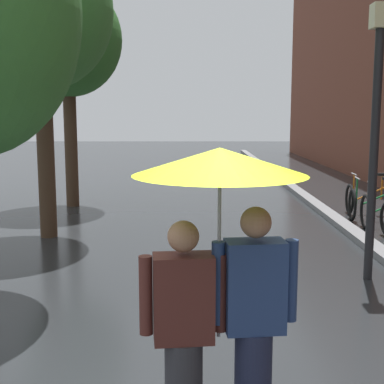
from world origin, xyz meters
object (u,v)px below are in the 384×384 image
(street_tree_1, at_px, (40,13))
(street_lamp_post, at_px, (376,120))
(street_tree_2, at_px, (67,41))
(couple_under_umbrella, at_px, (220,251))
(parked_bicycle_6, at_px, (377,204))
(parked_bicycle_7, at_px, (372,198))

(street_tree_1, xyz_separation_m, street_lamp_post, (5.19, -2.56, -1.86))
(street_tree_2, xyz_separation_m, couple_under_umbrella, (3.18, -9.63, -2.63))
(parked_bicycle_6, relative_size, street_lamp_post, 0.31)
(couple_under_umbrella, bearing_deg, street_tree_2, 108.30)
(street_tree_2, distance_m, parked_bicycle_6, 8.10)
(street_tree_2, bearing_deg, parked_bicycle_7, -8.98)
(street_tree_1, xyz_separation_m, couple_under_umbrella, (2.89, -6.31, -2.67))
(parked_bicycle_6, distance_m, couple_under_umbrella, 8.68)
(couple_under_umbrella, distance_m, street_lamp_post, 4.47)
(parked_bicycle_7, bearing_deg, couple_under_umbrella, -114.95)
(street_tree_2, height_order, couple_under_umbrella, street_tree_2)
(parked_bicycle_7, bearing_deg, street_tree_2, 171.02)
(street_lamp_post, bearing_deg, couple_under_umbrella, -121.43)
(parked_bicycle_7, relative_size, couple_under_umbrella, 0.54)
(street_tree_1, xyz_separation_m, parked_bicycle_6, (6.69, 1.43, -3.70))
(street_tree_2, bearing_deg, parked_bicycle_6, -15.15)
(parked_bicycle_7, bearing_deg, street_tree_1, -162.28)
(parked_bicycle_6, relative_size, parked_bicycle_7, 1.02)
(couple_under_umbrella, bearing_deg, street_tree_1, 114.62)
(street_tree_1, xyz_separation_m, parked_bicycle_7, (6.85, 2.19, -3.70))
(street_tree_1, distance_m, parked_bicycle_6, 7.78)
(street_tree_2, relative_size, street_lamp_post, 1.46)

